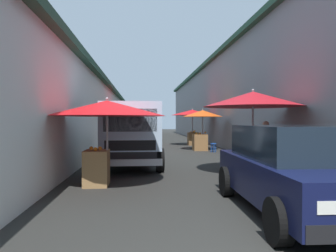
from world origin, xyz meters
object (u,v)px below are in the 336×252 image
object	(u,v)px
fruit_stall_mid_lane	(192,116)
fruit_stall_far_right	(106,115)
vendor_in_shade	(143,132)
vendor_by_crates	(266,141)
fruit_stall_near_right	(133,118)
hatchback_car	(296,169)
delivery_truck	(131,136)
fruit_stall_far_left	(202,120)
fruit_stall_near_left	(254,105)
plastic_stool	(213,146)

from	to	relation	value
fruit_stall_mid_lane	fruit_stall_far_right	bearing A→B (deg)	161.93
vendor_in_shade	vendor_by_crates	bearing A→B (deg)	-147.36
fruit_stall_mid_lane	vendor_in_shade	xyz separation A→B (m)	(-3.86, 3.14, -0.87)
fruit_stall_near_right	hatchback_car	world-z (taller)	fruit_stall_near_right
vendor_in_shade	delivery_truck	bearing A→B (deg)	176.18
hatchback_car	vendor_by_crates	distance (m)	5.27
fruit_stall_near_right	vendor_by_crates	distance (m)	11.23
vendor_by_crates	hatchback_car	bearing A→B (deg)	163.83
delivery_truck	vendor_in_shade	bearing A→B (deg)	-3.82
fruit_stall_far_left	delivery_truck	world-z (taller)	fruit_stall_far_left
fruit_stall_near_right	vendor_in_shade	size ratio (longest dim) A/B	1.56
fruit_stall_far_left	fruit_stall_near_left	xyz separation A→B (m)	(-7.60, -0.08, 0.41)
fruit_stall_near_right	fruit_stall_far_right	size ratio (longest dim) A/B	0.93
fruit_stall_near_right	delivery_truck	bearing A→B (deg)	-179.11
fruit_stall_far_left	vendor_in_shade	xyz separation A→B (m)	(-0.34, 3.08, -0.60)
delivery_truck	vendor_by_crates	xyz separation A→B (m)	(-0.14, -4.36, -0.17)
fruit_stall_near_left	plastic_stool	distance (m)	6.72
fruit_stall_near_left	hatchback_car	bearing A→B (deg)	170.31
vendor_in_shade	hatchback_car	bearing A→B (deg)	-167.52
delivery_truck	fruit_stall_far_left	bearing A→B (deg)	-28.69
fruit_stall_near_left	delivery_truck	size ratio (longest dim) A/B	0.58
fruit_stall_far_right	vendor_in_shade	distance (m)	8.65
fruit_stall_far_right	plastic_stool	distance (m)	9.05
fruit_stall_near_left	plastic_stool	xyz separation A→B (m)	(6.50, -0.28, -1.66)
fruit_stall_mid_lane	plastic_stool	bearing A→B (deg)	-176.20
fruit_stall_near_right	hatchback_car	distance (m)	15.64
fruit_stall_near_right	delivery_truck	xyz separation A→B (m)	(-10.11, -0.16, -0.71)
fruit_stall_far_right	vendor_by_crates	bearing A→B (deg)	-63.76
fruit_stall_mid_lane	fruit_stall_near_right	bearing A→B (deg)	86.72
fruit_stall_near_left	plastic_stool	bearing A→B (deg)	-2.51
fruit_stall_near_left	hatchback_car	world-z (taller)	fruit_stall_near_left
fruit_stall_near_right	plastic_stool	size ratio (longest dim) A/B	6.01
plastic_stool	hatchback_car	bearing A→B (deg)	174.75
fruit_stall_mid_lane	fruit_stall_far_right	size ratio (longest dim) A/B	0.95
delivery_truck	hatchback_car	bearing A→B (deg)	-150.94
vendor_by_crates	fruit_stall_near_right	bearing A→B (deg)	23.76
fruit_stall_near_left	delivery_truck	bearing A→B (deg)	71.00
hatchback_car	plastic_stool	size ratio (longest dim) A/B	9.08
hatchback_car	plastic_stool	bearing A→B (deg)	-5.25
fruit_stall_near_left	plastic_stool	world-z (taller)	fruit_stall_near_left
fruit_stall_mid_lane	fruit_stall_near_left	size ratio (longest dim) A/B	0.93
hatchback_car	delivery_truck	size ratio (longest dim) A/B	0.80
hatchback_car	delivery_truck	bearing A→B (deg)	29.06
delivery_truck	vendor_in_shade	xyz separation A→B (m)	(6.03, -0.40, -0.07)
fruit_stall_near_left	vendor_by_crates	distance (m)	1.75
plastic_stool	fruit_stall_far_right	bearing A→B (deg)	150.82
fruit_stall_far_right	plastic_stool	world-z (taller)	fruit_stall_far_right
vendor_by_crates	fruit_stall_far_left	bearing A→B (deg)	7.60
delivery_truck	vendor_by_crates	world-z (taller)	delivery_truck
fruit_stall_mid_lane	fruit_stall_near_right	size ratio (longest dim) A/B	1.02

